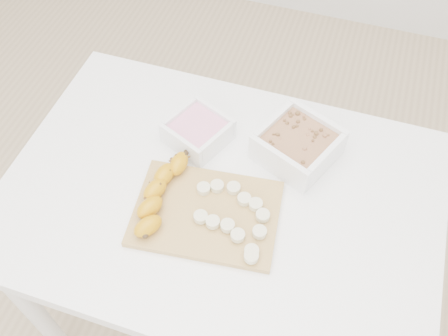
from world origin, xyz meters
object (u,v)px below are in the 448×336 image
(bowl_yogurt, at_px, (198,131))
(banana, at_px, (160,194))
(cutting_board, at_px, (206,213))
(bowl_granola, at_px, (298,145))
(table, at_px, (220,215))

(bowl_yogurt, relative_size, banana, 0.76)
(cutting_board, height_order, banana, banana)
(bowl_granola, xyz_separation_m, cutting_board, (-0.15, -0.23, -0.03))
(bowl_granola, distance_m, cutting_board, 0.27)
(table, height_order, banana, banana)
(bowl_yogurt, height_order, cutting_board, bowl_yogurt)
(table, distance_m, banana, 0.19)
(cutting_board, bearing_deg, bowl_yogurt, 114.47)
(bowl_granola, height_order, banana, bowl_granola)
(bowl_granola, relative_size, cutting_board, 0.69)
(bowl_granola, bearing_deg, bowl_yogurt, -173.52)
(table, distance_m, cutting_board, 0.12)
(bowl_granola, relative_size, banana, 0.96)
(banana, bearing_deg, bowl_yogurt, 97.38)
(bowl_yogurt, relative_size, bowl_granola, 0.80)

